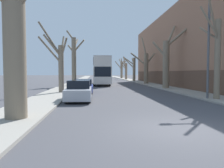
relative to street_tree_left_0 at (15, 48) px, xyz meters
name	(u,v)px	position (x,y,z in m)	size (l,w,h in m)	color
ground_plane	(174,129)	(5.95, -1.82, -2.98)	(300.00, 300.00, 0.00)	#424247
sidewalk_left	(81,80)	(-0.36, 48.18, -2.92)	(2.76, 120.00, 0.12)	gray
sidewalk_right	(129,80)	(12.27, 48.18, -2.92)	(2.76, 120.00, 0.12)	gray
building_facade_right	(196,50)	(18.64, 23.13, 2.48)	(10.08, 39.23, 10.93)	#93664C
street_tree_left_0	(15,48)	(0.00, 0.00, 0.00)	(3.18, 2.66, 6.65)	#7A6B56
street_tree_left_1	(59,63)	(-0.09, 11.72, -0.11)	(2.67, 2.90, 6.50)	#7A6B56
street_tree_left_2	(74,59)	(0.20, 23.28, 0.93)	(2.82, 3.89, 8.17)	#7A6B56
street_tree_right_0	(216,53)	(11.72, 5.65, 0.36)	(2.14, 3.53, 7.20)	#7A6B56
street_tree_right_1	(167,61)	(11.82, 16.54, 0.39)	(3.65, 3.26, 7.91)	#7A6B56
street_tree_right_2	(146,66)	(11.83, 27.32, 0.09)	(3.94, 2.28, 8.16)	#7A6B56
street_tree_right_3	(133,68)	(11.76, 38.61, -0.08)	(2.80, 2.66, 5.53)	#7A6B56
street_tree_right_4	(126,70)	(11.71, 49.93, -0.37)	(1.68, 3.16, 6.17)	#7A6B56
street_tree_right_5	(122,68)	(11.93, 61.06, 0.27)	(4.19, 4.35, 6.59)	#7A6B56
double_decker_bus	(101,70)	(4.30, 25.97, -0.53)	(2.57, 10.82, 4.31)	silver
parked_car_0	(79,91)	(2.09, 6.34, -2.30)	(1.71, 4.09, 1.43)	#9EA3AD
parked_car_1	(83,86)	(2.09, 12.18, -2.35)	(1.84, 4.47, 1.33)	navy
lamp_post	(207,40)	(11.20, 5.94, 1.30)	(1.40, 0.20, 7.63)	#4C4F54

